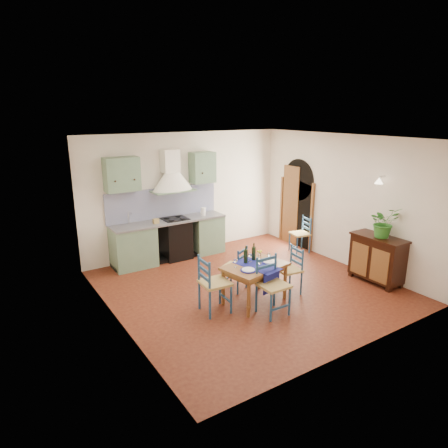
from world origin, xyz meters
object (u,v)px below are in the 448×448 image
(dining_table, at_px, (255,269))
(chair_near, at_px, (272,285))
(sideboard, at_px, (377,257))
(potted_plant, at_px, (384,222))

(dining_table, relative_size, chair_near, 1.24)
(dining_table, bearing_deg, chair_near, -91.54)
(sideboard, bearing_deg, potted_plant, -86.07)
(dining_table, height_order, sideboard, dining_table)
(sideboard, bearing_deg, chair_near, 177.16)
(chair_near, bearing_deg, potted_plant, -4.05)
(sideboard, height_order, potted_plant, potted_plant)
(chair_near, relative_size, potted_plant, 1.64)
(potted_plant, bearing_deg, dining_table, 165.50)
(dining_table, bearing_deg, sideboard, -13.37)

